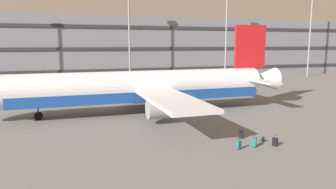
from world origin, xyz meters
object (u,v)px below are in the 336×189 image
object	(u,v)px
airliner	(145,88)
suitcase_scuffed	(275,142)
suitcase_red	(241,134)
backpack_navy	(263,139)
suitcase_laid_flat	(254,142)
suitcase_teal	(239,145)

from	to	relation	value
airliner	suitcase_scuffed	xyz separation A→B (m)	(7.16, -15.87, -2.73)
suitcase_red	backpack_navy	bearing A→B (deg)	-49.83
suitcase_red	backpack_navy	size ratio (longest dim) A/B	1.73
suitcase_laid_flat	suitcase_red	xyz separation A→B (m)	(0.26, 2.45, -0.06)
suitcase_red	backpack_navy	distance (m)	1.91
suitcase_red	suitcase_scuffed	bearing A→B (deg)	-61.64
suitcase_red	suitcase_teal	size ratio (longest dim) A/B	0.91
backpack_navy	suitcase_teal	bearing A→B (deg)	-159.55
suitcase_scuffed	suitcase_teal	xyz separation A→B (m)	(-3.29, 0.19, 0.01)
suitcase_scuffed	backpack_navy	distance (m)	1.35
suitcase_teal	backpack_navy	distance (m)	3.23
suitcase_scuffed	suitcase_laid_flat	world-z (taller)	suitcase_laid_flat
suitcase_scuffed	suitcase_red	world-z (taller)	suitcase_scuffed
suitcase_red	suitcase_teal	xyz separation A→B (m)	(-1.79, -2.58, 0.01)
suitcase_scuffed	suitcase_teal	distance (m)	3.29
suitcase_scuffed	airliner	bearing A→B (deg)	114.28
airliner	suitcase_red	distance (m)	14.53
suitcase_laid_flat	suitcase_teal	size ratio (longest dim) A/B	1.09
suitcase_red	backpack_navy	xyz separation A→B (m)	(1.23, -1.46, -0.16)
suitcase_red	airliner	bearing A→B (deg)	113.38
suitcase_laid_flat	suitcase_teal	bearing A→B (deg)	-174.82
suitcase_laid_flat	suitcase_red	bearing A→B (deg)	83.87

